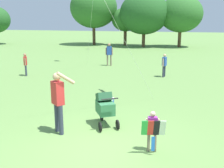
% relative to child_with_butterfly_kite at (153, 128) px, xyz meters
% --- Properties ---
extents(ground_plane, '(120.00, 120.00, 0.00)m').
position_rel_child_with_butterfly_kite_xyz_m(ground_plane, '(-1.32, -0.06, -0.61)').
color(ground_plane, '#668E47').
extents(treeline_distant, '(40.90, 7.55, 6.72)m').
position_rel_child_with_butterfly_kite_xyz_m(treeline_distant, '(-1.14, 24.04, 3.17)').
color(treeline_distant, brown).
rests_on(treeline_distant, ground).
extents(child_with_butterfly_kite, '(0.57, 0.40, 1.02)m').
position_rel_child_with_butterfly_kite_xyz_m(child_with_butterfly_kite, '(0.00, 0.00, 0.00)').
color(child_with_butterfly_kite, '#7F705B').
rests_on(child_with_butterfly_kite, ground).
extents(person_adult_flyer, '(0.69, 0.47, 1.79)m').
position_rel_child_with_butterfly_kite_xyz_m(person_adult_flyer, '(-2.62, 0.44, 0.43)').
color(person_adult_flyer, '#33384C').
rests_on(person_adult_flyer, ground).
extents(stroller, '(0.87, 1.07, 1.03)m').
position_rel_child_with_butterfly_kite_xyz_m(stroller, '(-1.55, 1.29, 0.00)').
color(stroller, black).
rests_on(stroller, ground).
extents(person_red_shirt, '(0.47, 0.28, 1.50)m').
position_rel_child_with_butterfly_kite_xyz_m(person_red_shirt, '(-4.22, 11.33, 0.28)').
color(person_red_shirt, '#7F705B').
rests_on(person_red_shirt, ground).
extents(person_couple_left, '(0.25, 0.39, 1.26)m').
position_rel_child_with_butterfly_kite_xyz_m(person_couple_left, '(-0.37, 8.65, 0.14)').
color(person_couple_left, '#33384C').
rests_on(person_couple_left, ground).
extents(person_back_turned, '(0.27, 0.36, 1.25)m').
position_rel_child_with_butterfly_kite_xyz_m(person_back_turned, '(-7.81, 6.99, 0.13)').
color(person_back_turned, '#33384C').
rests_on(person_back_turned, ground).
extents(cooler_box, '(0.45, 0.33, 0.35)m').
position_rel_child_with_butterfly_kite_xyz_m(cooler_box, '(-1.94, 2.89, -0.43)').
color(cooler_box, '#2D5BB7').
rests_on(cooler_box, ground).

